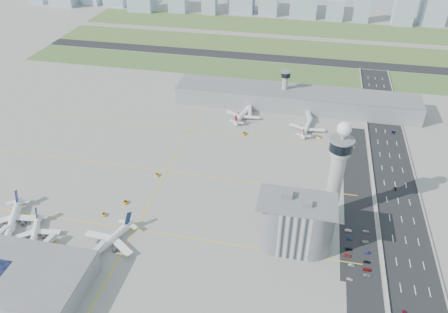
% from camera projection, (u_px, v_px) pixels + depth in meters
% --- Properties ---
extents(ground, '(1000.00, 1000.00, 0.00)m').
position_uv_depth(ground, '(212.00, 206.00, 274.15)').
color(ground, '#9B9890').
extents(grass_strip_0, '(480.00, 50.00, 0.08)m').
position_uv_depth(grass_strip_0, '(243.00, 69.00, 460.77)').
color(grass_strip_0, '#4B6D34').
rests_on(grass_strip_0, ground).
extents(grass_strip_1, '(480.00, 60.00, 0.08)m').
position_uv_depth(grass_strip_1, '(254.00, 45.00, 521.83)').
color(grass_strip_1, '#566F34').
rests_on(grass_strip_1, ground).
extents(grass_strip_2, '(480.00, 70.00, 0.08)m').
position_uv_depth(grass_strip_2, '(263.00, 25.00, 586.96)').
color(grass_strip_2, '#4D6A32').
rests_on(grass_strip_2, ground).
extents(runway, '(480.00, 22.00, 0.10)m').
position_uv_depth(runway, '(249.00, 56.00, 490.88)').
color(runway, black).
rests_on(runway, ground).
extents(highway, '(28.00, 500.00, 0.10)m').
position_uv_depth(highway, '(404.00, 233.00, 254.23)').
color(highway, black).
rests_on(highway, ground).
extents(barrier_left, '(0.60, 500.00, 1.20)m').
position_uv_depth(barrier_left, '(379.00, 229.00, 256.35)').
color(barrier_left, '#9E9E99').
rests_on(barrier_left, ground).
extents(barrier_right, '(0.60, 500.00, 1.20)m').
position_uv_depth(barrier_right, '(430.00, 236.00, 251.51)').
color(barrier_right, '#9E9E99').
rests_on(barrier_right, ground).
extents(landside_road, '(18.00, 260.00, 0.08)m').
position_uv_depth(landside_road, '(361.00, 239.00, 250.42)').
color(landside_road, black).
rests_on(landside_road, ground).
extents(parking_lot, '(20.00, 44.00, 0.10)m').
position_uv_depth(parking_lot, '(358.00, 253.00, 240.99)').
color(parking_lot, black).
rests_on(parking_lot, ground).
extents(taxiway_line_h_0, '(260.00, 0.60, 0.01)m').
position_uv_depth(taxiway_line_h_0, '(135.00, 230.00, 256.65)').
color(taxiway_line_h_0, yellow).
rests_on(taxiway_line_h_0, ground).
extents(taxiway_line_h_1, '(260.00, 0.60, 0.01)m').
position_uv_depth(taxiway_line_h_1, '(167.00, 172.00, 305.49)').
color(taxiway_line_h_1, yellow).
rests_on(taxiway_line_h_1, ground).
extents(taxiway_line_h_2, '(260.00, 0.60, 0.01)m').
position_uv_depth(taxiway_line_h_2, '(190.00, 130.00, 354.34)').
color(taxiway_line_h_2, yellow).
rests_on(taxiway_line_h_2, ground).
extents(taxiway_line_v, '(0.60, 260.00, 0.01)m').
position_uv_depth(taxiway_line_v, '(167.00, 172.00, 305.49)').
color(taxiway_line_v, yellow).
rests_on(taxiway_line_v, ground).
extents(control_tower, '(14.00, 14.00, 64.50)m').
position_uv_depth(control_tower, '(337.00, 167.00, 248.79)').
color(control_tower, '#ADAAA5').
rests_on(control_tower, ground).
extents(secondary_tower, '(8.60, 8.60, 31.90)m').
position_uv_depth(secondary_tower, '(285.00, 85.00, 380.66)').
color(secondary_tower, '#ADAAA5').
rests_on(secondary_tower, ground).
extents(admin_building, '(42.00, 24.00, 33.50)m').
position_uv_depth(admin_building, '(295.00, 223.00, 238.77)').
color(admin_building, '#B2B2B7').
rests_on(admin_building, ground).
extents(terminal_pier, '(210.00, 32.00, 15.80)m').
position_uv_depth(terminal_pier, '(295.00, 99.00, 383.34)').
color(terminal_pier, gray).
rests_on(terminal_pier, ground).
extents(near_terminal, '(84.00, 42.00, 13.00)m').
position_uv_depth(near_terminal, '(4.00, 277.00, 219.05)').
color(near_terminal, gray).
rests_on(near_terminal, ground).
extents(airplane_near_a, '(48.05, 51.36, 11.50)m').
position_uv_depth(airplane_near_a, '(11.00, 218.00, 256.80)').
color(airplane_near_a, white).
rests_on(airplane_near_a, ground).
extents(airplane_near_b, '(40.72, 43.27, 9.60)m').
position_uv_depth(airplane_near_b, '(33.00, 232.00, 248.14)').
color(airplane_near_b, white).
rests_on(airplane_near_b, ground).
extents(airplane_near_c, '(44.83, 48.57, 11.15)m').
position_uv_depth(airplane_near_c, '(107.00, 239.00, 242.43)').
color(airplane_near_c, white).
rests_on(airplane_near_c, ground).
extents(airplane_far_a, '(36.81, 41.12, 10.10)m').
position_uv_depth(airplane_far_a, '(243.00, 112.00, 369.22)').
color(airplane_far_a, white).
rests_on(airplane_far_a, ground).
extents(airplane_far_b, '(34.12, 38.48, 9.67)m').
position_uv_depth(airplane_far_b, '(307.00, 125.00, 351.37)').
color(airplane_far_b, white).
rests_on(airplane_far_b, ground).
extents(jet_bridge_near_1, '(5.39, 14.31, 5.70)m').
position_uv_depth(jet_bridge_near_1, '(38.00, 253.00, 237.27)').
color(jet_bridge_near_1, silver).
rests_on(jet_bridge_near_1, ground).
extents(jet_bridge_near_2, '(5.39, 14.31, 5.70)m').
position_uv_depth(jet_bridge_near_2, '(89.00, 262.00, 232.08)').
color(jet_bridge_near_2, silver).
rests_on(jet_bridge_near_2, ground).
extents(jet_bridge_far_0, '(5.39, 14.31, 5.70)m').
position_uv_depth(jet_bridge_far_0, '(249.00, 108.00, 379.69)').
color(jet_bridge_far_0, silver).
rests_on(jet_bridge_far_0, ground).
extents(jet_bridge_far_1, '(5.39, 14.31, 5.70)m').
position_uv_depth(jet_bridge_far_1, '(307.00, 114.00, 371.04)').
color(jet_bridge_far_1, silver).
rests_on(jet_bridge_far_1, ground).
extents(tug_0, '(3.99, 4.12, 1.98)m').
position_uv_depth(tug_0, '(53.00, 241.00, 247.75)').
color(tug_0, '#FEB40E').
rests_on(tug_0, ground).
extents(tug_1, '(3.05, 3.80, 1.94)m').
position_uv_depth(tug_1, '(125.00, 202.00, 276.24)').
color(tug_1, orange).
rests_on(tug_1, ground).
extents(tug_2, '(2.59, 3.37, 1.78)m').
position_uv_depth(tug_2, '(104.00, 214.00, 266.61)').
color(tug_2, orange).
rests_on(tug_2, ground).
extents(tug_3, '(2.58, 3.41, 1.82)m').
position_uv_depth(tug_3, '(157.00, 175.00, 300.82)').
color(tug_3, yellow).
rests_on(tug_3, ground).
extents(tug_4, '(3.43, 4.11, 2.04)m').
position_uv_depth(tug_4, '(244.00, 134.00, 346.93)').
color(tug_4, orange).
rests_on(tug_4, ground).
extents(tug_5, '(2.44, 3.16, 1.66)m').
position_uv_depth(tug_5, '(319.00, 137.00, 342.93)').
color(tug_5, yellow).
rests_on(tug_5, ground).
extents(car_lot_0, '(3.57, 1.83, 1.16)m').
position_uv_depth(car_lot_0, '(350.00, 279.00, 225.16)').
color(car_lot_0, silver).
rests_on(car_lot_0, ground).
extents(car_lot_1, '(3.45, 1.27, 1.13)m').
position_uv_depth(car_lot_1, '(351.00, 265.00, 233.17)').
color(car_lot_1, '#8D979E').
rests_on(car_lot_1, ground).
extents(car_lot_2, '(4.20, 2.32, 1.11)m').
position_uv_depth(car_lot_2, '(347.00, 255.00, 238.99)').
color(car_lot_2, '#A52B20').
rests_on(car_lot_2, ground).
extents(car_lot_3, '(4.02, 1.97, 1.13)m').
position_uv_depth(car_lot_3, '(349.00, 249.00, 242.83)').
color(car_lot_3, black).
rests_on(car_lot_3, ground).
extents(car_lot_4, '(3.36, 1.37, 1.14)m').
position_uv_depth(car_lot_4, '(349.00, 239.00, 249.63)').
color(car_lot_4, navy).
rests_on(car_lot_4, ground).
extents(car_lot_5, '(4.11, 1.75, 1.32)m').
position_uv_depth(car_lot_5, '(348.00, 230.00, 255.19)').
color(car_lot_5, silver).
rests_on(car_lot_5, ground).
extents(car_lot_6, '(4.09, 2.06, 1.11)m').
position_uv_depth(car_lot_6, '(367.00, 275.00, 227.32)').
color(car_lot_6, '#9597A5').
rests_on(car_lot_6, ground).
extents(car_lot_7, '(4.43, 1.84, 1.28)m').
position_uv_depth(car_lot_7, '(367.00, 270.00, 230.45)').
color(car_lot_7, maroon).
rests_on(car_lot_7, ground).
extents(car_lot_8, '(3.55, 1.47, 1.20)m').
position_uv_depth(car_lot_8, '(367.00, 262.00, 234.99)').
color(car_lot_8, black).
rests_on(car_lot_8, ground).
extents(car_lot_9, '(3.57, 1.50, 1.15)m').
position_uv_depth(car_lot_9, '(367.00, 253.00, 240.64)').
color(car_lot_9, navy).
rests_on(car_lot_9, ground).
extents(car_lot_10, '(4.13, 2.37, 1.09)m').
position_uv_depth(car_lot_10, '(366.00, 242.00, 247.65)').
color(car_lot_10, silver).
rests_on(car_lot_10, ground).
extents(car_lot_11, '(3.76, 1.57, 1.08)m').
position_uv_depth(car_lot_11, '(366.00, 231.00, 254.69)').
color(car_lot_11, '#ACACAC').
rests_on(car_lot_11, ground).
extents(car_hw_1, '(1.48, 3.54, 1.14)m').
position_uv_depth(car_hw_1, '(395.00, 189.00, 288.46)').
color(car_hw_1, black).
rests_on(car_hw_1, ground).
extents(car_hw_2, '(2.70, 4.86, 1.29)m').
position_uv_depth(car_hw_2, '(393.00, 132.00, 349.43)').
color(car_hw_2, '#131656').
rests_on(car_hw_2, ground).
extents(car_hw_4, '(1.74, 3.51, 1.15)m').
position_uv_depth(car_hw_4, '(371.00, 97.00, 402.89)').
color(car_hw_4, '#AEAEAE').
rests_on(car_hw_4, ground).
extents(skyline_bldg_10, '(23.01, 18.41, 27.75)m').
position_uv_depth(skyline_bldg_10, '(335.00, 10.00, 598.71)').
color(skyline_bldg_10, '#9EADC1').
rests_on(skyline_bldg_10, ground).
extents(skyline_bldg_11, '(20.22, 16.18, 38.97)m').
position_uv_depth(skyline_bldg_11, '(362.00, 7.00, 589.27)').
color(skyline_bldg_11, '#9EADC1').
rests_on(skyline_bldg_11, ground).
extents(skyline_bldg_12, '(26.14, 20.92, 46.89)m').
position_uv_depth(skyline_bldg_12, '(405.00, 7.00, 576.08)').
color(skyline_bldg_12, '#9EADC1').
rests_on(skyline_bldg_12, ground).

